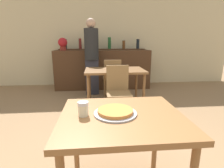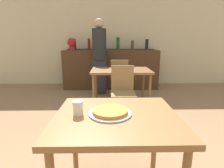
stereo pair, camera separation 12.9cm
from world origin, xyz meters
name	(u,v)px [view 1 (the left image)]	position (x,y,z in m)	size (l,w,h in m)	color
wall_back	(102,38)	(0.00, 4.19, 1.40)	(8.00, 0.05, 2.80)	beige
dining_table_near	(122,127)	(0.00, 0.00, 0.68)	(0.91, 0.80, 0.78)	brown
dining_table_far	(115,74)	(0.18, 2.15, 0.68)	(1.14, 0.73, 0.77)	brown
bar_counter	(103,69)	(0.00, 3.68, 0.53)	(2.60, 0.56, 1.07)	#4C2D19
bar_back_shelf	(103,47)	(0.01, 3.82, 1.14)	(2.39, 0.24, 0.34)	#4C2D19
chair_far_side_front	(118,89)	(0.18, 1.61, 0.53)	(0.40, 0.40, 0.91)	olive
chair_far_side_back	(112,76)	(0.18, 2.68, 0.53)	(0.40, 0.40, 0.91)	olive
pizza_tray	(115,112)	(-0.05, 0.02, 0.79)	(0.32, 0.32, 0.04)	#A3A3A8
cheese_shaker	(83,109)	(-0.28, 0.01, 0.83)	(0.08, 0.08, 0.11)	beige
person_standing	(92,54)	(-0.28, 3.10, 1.00)	(0.34, 0.34, 1.82)	#2D2D38
potted_plant	(63,43)	(-1.05, 3.63, 1.25)	(0.24, 0.24, 0.33)	maroon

